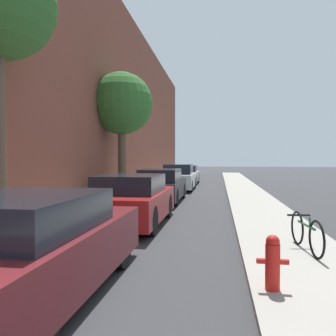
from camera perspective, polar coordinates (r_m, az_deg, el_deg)
ground_plane at (r=15.03m, az=3.02°, el=-5.39°), size 120.00×120.00×0.00m
sidewalk_left at (r=15.57m, az=-7.69°, el=-4.93°), size 2.00×52.00×0.12m
sidewalk_right at (r=15.01m, az=14.15°, el=-5.21°), size 2.00×52.00×0.12m
building_facade_left at (r=16.28m, az=-12.47°, el=13.92°), size 0.70×52.00×10.62m
parked_car_maroon at (r=4.85m, az=-22.86°, el=-12.51°), size 1.90×4.27×1.38m
parked_car_red at (r=9.30m, az=-6.25°, el=-5.57°), size 1.81×4.01×1.39m
parked_car_black at (r=14.14m, az=-1.22°, el=-3.12°), size 1.75×4.22×1.39m
parked_car_white at (r=19.34m, az=1.90°, el=-1.71°), size 1.74×3.96×1.50m
parked_car_silver at (r=24.06m, az=3.00°, el=-1.17°), size 1.83×4.14×1.34m
street_tree_far at (r=16.30m, az=-7.94°, el=10.74°), size 2.97×2.97×5.83m
fire_hydrant at (r=4.72m, az=17.51°, el=-15.06°), size 0.41×0.19×0.72m
bicycle at (r=6.79m, az=22.60°, el=-10.19°), size 0.44×1.63×0.67m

